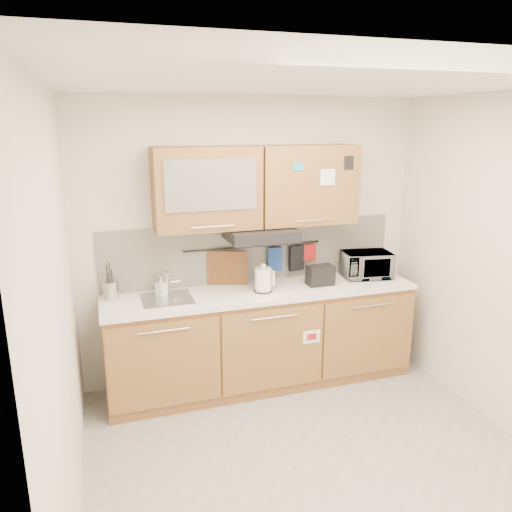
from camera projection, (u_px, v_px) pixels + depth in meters
floor at (314, 461)px, 3.61m from camera, size 3.20×3.20×0.00m
ceiling at (327, 82)px, 2.94m from camera, size 3.20×3.20×0.00m
wall_back at (252, 241)px, 4.66m from camera, size 3.20×0.00×3.20m
wall_left at (61, 319)px, 2.81m from camera, size 0.00×3.00×3.00m
base_cabinet at (262, 342)px, 4.61m from camera, size 2.80×0.64×0.88m
countertop at (263, 292)px, 4.48m from camera, size 2.82×0.62×0.04m
backsplash at (253, 252)px, 4.67m from camera, size 2.80×0.02×0.56m
upper_cabinets at (258, 186)px, 4.36m from camera, size 1.82×0.37×0.70m
range_hood at (261, 234)px, 4.40m from camera, size 0.60×0.46×0.10m
sink at (167, 299)px, 4.24m from camera, size 0.42×0.40×0.26m
utensil_rail at (254, 246)px, 4.62m from camera, size 1.30×0.02×0.02m
utensil_crock at (111, 290)px, 4.20m from camera, size 0.13×0.13×0.33m
kettle at (263, 280)px, 4.40m from camera, size 0.19×0.17×0.26m
toaster at (320, 275)px, 4.59m from camera, size 0.24×0.15×0.18m
microwave at (366, 265)px, 4.81m from camera, size 0.49×0.36×0.25m
soap_bottle at (161, 286)px, 4.31m from camera, size 0.11×0.11×0.17m
cutting_board at (227, 275)px, 4.59m from camera, size 0.36×0.14×0.46m
oven_mitt at (275, 259)px, 4.70m from camera, size 0.14×0.05×0.23m
dark_pouch at (297, 258)px, 4.77m from camera, size 0.16×0.07×0.24m
pot_holder at (309, 252)px, 4.80m from camera, size 0.13×0.02×0.16m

